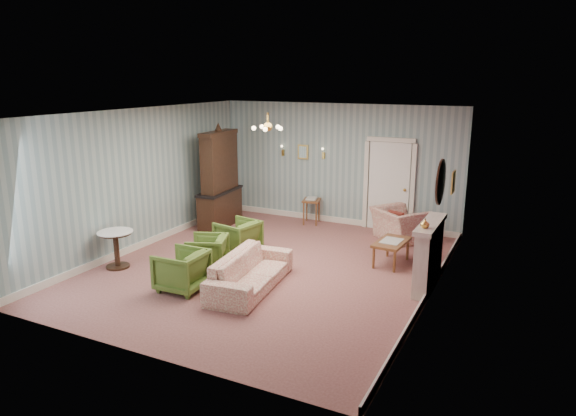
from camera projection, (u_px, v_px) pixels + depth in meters
The scene contains 27 objects.
floor at pixel (269, 268), 9.81m from camera, with size 7.00×7.00×0.00m, color #996159.
ceiling at pixel (268, 112), 9.09m from camera, with size 7.00×7.00×0.00m, color white.
wall_back at pixel (337, 164), 12.49m from camera, with size 6.00×6.00×0.00m, color gray.
wall_front at pixel (134, 249), 6.41m from camera, with size 6.00×6.00×0.00m, color gray.
wall_left at pixel (141, 179), 10.74m from camera, with size 7.00×7.00×0.00m, color gray.
wall_right at pixel (436, 212), 8.17m from camera, with size 7.00×7.00×0.00m, color gray.
wall_right_floral at pixel (435, 211), 8.17m from camera, with size 7.00×7.00×0.00m, color #C36171.
door at pixel (389, 185), 11.99m from camera, with size 1.12×0.12×2.16m, color white, non-canonical shape.
olive_chair_a at pixel (182, 268), 8.72m from camera, with size 0.74×0.70×0.76m, color #4F6F27.
olive_chair_b at pixel (207, 251), 9.69m from camera, with size 0.69×0.64×0.71m, color #4F6F27.
olive_chair_c at pixel (238, 235), 10.53m from camera, with size 0.74×0.70×0.76m, color #4F6F27.
sofa_chintz at pixel (250, 266), 8.79m from camera, with size 2.06×0.60×0.81m, color #AD4D45.
wingback_chair at pixel (400, 219), 11.39m from camera, with size 1.08×0.70×0.94m, color #AD4D45.
dresser at pixel (219, 177), 12.27m from camera, with size 0.50×1.45×2.42m, color black, non-canonical shape.
fireplace at pixel (429, 255), 8.79m from camera, with size 0.30×1.40×1.16m, color beige, non-canonical shape.
mantel_vase at pixel (425, 224), 8.29m from camera, with size 0.15×0.15×0.15m, color gold.
oval_mirror at pixel (440, 182), 8.43m from camera, with size 0.04×0.76×0.84m, color white, non-canonical shape.
framed_print at pixel (453, 182), 9.66m from camera, with size 0.04×0.34×0.42m, color gold, non-canonical shape.
coffee_table at pixel (391, 252), 9.96m from camera, with size 0.51×0.92×0.47m, color brown, non-canonical shape.
side_table_black at pixel (430, 248), 10.00m from camera, with size 0.40×0.40×0.60m, color black, non-canonical shape.
pedestal_table at pixel (117, 249), 9.75m from camera, with size 0.66×0.66×0.72m, color black, non-canonical shape.
nesting_table at pixel (311, 210), 12.69m from camera, with size 0.40×0.51×0.66m, color brown, non-canonical shape.
gilt_mirror_back at pixel (303, 152), 12.78m from camera, with size 0.28×0.06×0.36m, color gold, non-canonical shape.
sconce_left at pixel (283, 151), 13.00m from camera, with size 0.16×0.12×0.30m, color gold, non-canonical shape.
sconce_right at pixel (323, 154), 12.53m from camera, with size 0.16×0.12×0.30m, color gold, non-canonical shape.
chandelier at pixel (268, 128), 9.16m from camera, with size 0.56×0.56×0.36m, color gold, non-canonical shape.
burgundy_cushion at pixel (396, 220), 11.28m from camera, with size 0.38×0.10×0.38m, color maroon.
Camera 1 is at (4.40, -8.12, 3.53)m, focal length 32.38 mm.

